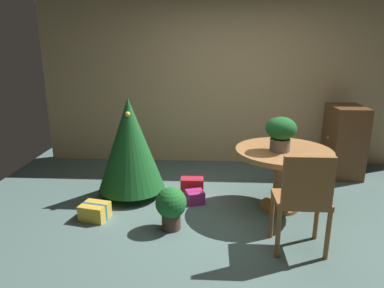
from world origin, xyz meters
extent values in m
plane|color=#4C6660|center=(0.00, 0.00, 0.00)|extent=(6.60, 6.60, 0.00)
cube|color=tan|center=(0.00, 2.20, 1.30)|extent=(6.00, 0.10, 2.60)
cylinder|color=#9E6B3D|center=(0.48, 0.51, 0.02)|extent=(0.45, 0.45, 0.04)
cylinder|color=#9E6B3D|center=(0.48, 0.51, 0.35)|extent=(0.18, 0.18, 0.62)
cylinder|color=#9E6B3D|center=(0.48, 0.51, 0.69)|extent=(1.09, 1.09, 0.06)
cylinder|color=#665B51|center=(0.42, 0.46, 0.78)|extent=(0.22, 0.22, 0.14)
ellipsoid|color=#195623|center=(0.42, 0.46, 0.97)|extent=(0.33, 0.33, 0.25)
sphere|color=#E5A8B2|center=(0.35, 0.47, 1.02)|extent=(0.08, 0.08, 0.08)
sphere|color=#E5A8B2|center=(0.35, 0.57, 1.02)|extent=(0.08, 0.08, 0.08)
cylinder|color=brown|center=(0.26, -0.16, 0.23)|extent=(0.04, 0.04, 0.47)
cylinder|color=brown|center=(0.70, -0.16, 0.23)|extent=(0.04, 0.04, 0.47)
cylinder|color=brown|center=(0.26, -0.49, 0.23)|extent=(0.04, 0.04, 0.47)
cylinder|color=brown|center=(0.70, -0.49, 0.23)|extent=(0.04, 0.04, 0.47)
cube|color=brown|center=(0.48, -0.32, 0.49)|extent=(0.48, 0.38, 0.05)
cube|color=brown|center=(0.48, -0.49, 0.74)|extent=(0.43, 0.05, 0.44)
cylinder|color=brown|center=(-1.33, 0.75, 0.05)|extent=(0.10, 0.10, 0.11)
cone|color=#195623|center=(-1.33, 0.75, 0.68)|extent=(0.82, 0.82, 1.15)
sphere|color=red|center=(-1.42, 0.96, 0.63)|extent=(0.06, 0.06, 0.06)
sphere|color=gold|center=(-1.33, 0.69, 1.06)|extent=(0.06, 0.06, 0.06)
sphere|color=gold|center=(-1.32, 0.86, 0.94)|extent=(0.06, 0.06, 0.06)
sphere|color=gold|center=(-1.43, 0.93, 0.62)|extent=(0.05, 0.05, 0.05)
cube|color=#9E287A|center=(-0.53, 0.58, 0.08)|extent=(0.25, 0.25, 0.15)
cube|color=red|center=(-0.53, 0.58, 0.08)|extent=(0.20, 0.09, 0.15)
cube|color=gold|center=(-1.61, 0.12, 0.09)|extent=(0.33, 0.30, 0.18)
cube|color=#1E569E|center=(-1.61, 0.12, 0.09)|extent=(0.29, 0.09, 0.18)
cube|color=red|center=(-0.57, 0.83, 0.11)|extent=(0.29, 0.17, 0.22)
cube|color=#9E287A|center=(-0.57, 0.83, 0.11)|extent=(0.29, 0.04, 0.22)
cube|color=brown|center=(1.58, 1.65, 0.51)|extent=(0.44, 0.64, 1.02)
sphere|color=#B29338|center=(1.34, 1.65, 0.56)|extent=(0.04, 0.04, 0.04)
cylinder|color=#4C382D|center=(-0.74, -0.04, 0.08)|extent=(0.20, 0.20, 0.16)
sphere|color=#1E6628|center=(-0.74, -0.04, 0.29)|extent=(0.32, 0.32, 0.32)
camera|label=1|loc=(-0.35, -3.24, 1.85)|focal=32.24mm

